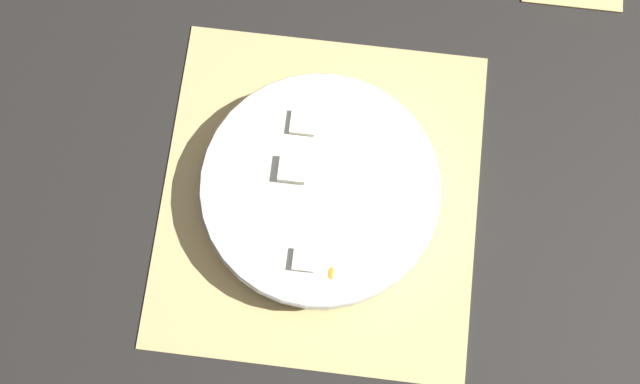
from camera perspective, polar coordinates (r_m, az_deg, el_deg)
The scene contains 3 objects.
ground_plane at distance 0.90m, azimuth 0.00°, elevation -0.41°, with size 6.00×6.00×0.00m, color black.
bamboo_mat_center at distance 0.89m, azimuth 0.00°, elevation -0.37°, with size 0.40×0.38×0.01m.
fruit_salad_bowl at distance 0.86m, azimuth -0.00°, elevation 0.22°, with size 0.28×0.28×0.07m.
Camera 1 is at (0.21, 0.02, 0.87)m, focal length 42.00 mm.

